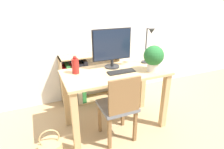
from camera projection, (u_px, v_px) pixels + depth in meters
ground_plane at (115, 125)px, 2.55m from camera, size 10.00×10.00×0.00m
wall_back at (90, 19)px, 2.88m from camera, size 8.00×0.05×2.60m
desk at (115, 84)px, 2.32m from camera, size 1.26×0.64×0.78m
monitor at (112, 46)px, 2.30m from camera, size 0.51×0.19×0.49m
keyboard at (121, 72)px, 2.22m from camera, size 0.33×0.12×0.02m
vase at (75, 66)px, 2.17m from camera, size 0.08×0.08×0.22m
desk_lamp at (149, 43)px, 2.41m from camera, size 0.10×0.19×0.47m
potted_plant at (154, 57)px, 2.21m from camera, size 0.24×0.24×0.31m
chair at (119, 106)px, 2.12m from camera, size 0.40×0.40×0.85m
bookshelf at (80, 81)px, 2.99m from camera, size 0.93×0.28×0.79m
basket at (51, 149)px, 2.00m from camera, size 0.24×0.24×0.36m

